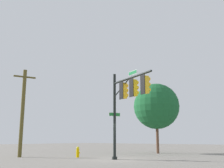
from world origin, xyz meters
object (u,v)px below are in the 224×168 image
object	(u,v)px
tree_near	(156,106)
signal_pole_assembly	(128,96)
utility_pole	(23,111)
fire_hydrant	(78,152)

from	to	relation	value
tree_near	signal_pole_assembly	bearing A→B (deg)	-71.97
utility_pole	fire_hydrant	size ratio (longest dim) A/B	8.61
utility_pole	tree_near	bearing A→B (deg)	63.57
signal_pole_assembly	utility_pole	xyz separation A→B (m)	(-9.12, -2.03, -0.57)
utility_pole	fire_hydrant	world-z (taller)	utility_pole
fire_hydrant	tree_near	xyz separation A→B (m)	(2.05, 9.25, 4.34)
utility_pole	fire_hydrant	distance (m)	5.71
utility_pole	tree_near	size ratio (longest dim) A/B	1.01
signal_pole_assembly	tree_near	size ratio (longest dim) A/B	0.87
utility_pole	fire_hydrant	xyz separation A→B (m)	(3.85, 2.64, -3.28)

